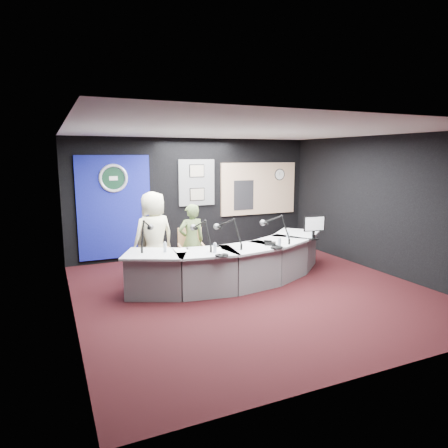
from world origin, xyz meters
name	(u,v)px	position (x,y,z in m)	size (l,w,h in m)	color
ground	(252,290)	(0.00, 0.00, 0.00)	(6.00, 6.00, 0.00)	black
ceiling	(254,131)	(0.00, 0.00, 2.80)	(6.00, 6.00, 0.02)	silver
wall_back	(194,197)	(0.00, 3.00, 1.40)	(6.00, 0.02, 2.80)	black
wall_front	(387,250)	(0.00, -3.00, 1.40)	(6.00, 0.02, 2.80)	black
wall_left	(69,225)	(-3.00, 0.00, 1.40)	(0.02, 6.00, 2.80)	black
wall_right	(383,205)	(3.00, 0.00, 1.40)	(0.02, 6.00, 2.80)	black
broadcast_desk	(237,263)	(-0.05, 0.55, 0.38)	(4.50, 1.90, 0.75)	#B5B7BA
backdrop_panel	(114,208)	(-1.90, 2.97, 1.25)	(1.60, 0.05, 2.30)	navy
agency_seal	(113,178)	(-1.90, 2.93, 1.90)	(0.63, 0.63, 0.07)	silver
seal_center	(113,178)	(-1.90, 2.94, 1.90)	(0.48, 0.48, 0.01)	black
pinboard	(197,183)	(0.05, 2.97, 1.75)	(0.90, 0.04, 1.10)	slate
framed_photo_upper	(197,171)	(0.05, 2.94, 2.03)	(0.34, 0.02, 0.27)	gray
framed_photo_lower	(197,194)	(0.05, 2.94, 1.47)	(0.34, 0.02, 0.27)	gray
booth_window_frame	(259,189)	(1.75, 2.97, 1.55)	(2.12, 0.06, 1.32)	tan
booth_glow	(259,189)	(1.75, 2.96, 1.55)	(2.00, 0.02, 1.20)	#DDB68B
equipment_rack	(244,195)	(1.30, 2.94, 1.40)	(0.55, 0.02, 0.75)	black
wall_clock	(280,175)	(2.35, 2.94, 1.90)	(0.28, 0.28, 0.01)	white
armchair_left	(154,255)	(-1.43, 1.38, 0.47)	(0.53, 0.53, 0.95)	tan
armchair_right	(192,254)	(-0.72, 1.21, 0.48)	(0.54, 0.54, 0.96)	tan
draped_jacket	(151,245)	(-1.43, 1.63, 0.62)	(0.50, 0.10, 0.70)	#6B675B
person_man	(154,236)	(-1.43, 1.38, 0.86)	(0.84, 0.55, 1.72)	#F9F4C7
person_woman	(191,241)	(-0.72, 1.21, 0.73)	(0.53, 0.35, 1.46)	#556C38
computer_monitor	(314,224)	(1.51, 0.29, 1.07)	(0.44, 0.03, 0.30)	black
desk_phone	(270,244)	(0.48, 0.21, 0.78)	(0.20, 0.16, 0.05)	black
headphones_near	(277,247)	(0.44, -0.08, 0.77)	(0.21, 0.21, 0.04)	black
headphones_far	(222,255)	(-0.69, -0.20, 0.77)	(0.23, 0.23, 0.04)	black
paper_stack	(181,250)	(-1.17, 0.49, 0.75)	(0.22, 0.32, 0.00)	white
notepad	(215,249)	(-0.60, 0.29, 0.75)	(0.23, 0.32, 0.00)	white
boom_mic_a	(146,232)	(-1.69, 0.84, 1.05)	(0.41, 0.67, 0.60)	black
boom_mic_b	(202,232)	(-0.79, 0.44, 1.05)	(0.22, 0.73, 0.60)	black
boom_mic_c	(229,231)	(-0.30, 0.37, 1.05)	(0.35, 0.70, 0.60)	black
boom_mic_d	(276,227)	(0.71, 0.40, 1.05)	(0.37, 0.69, 0.60)	black
water_bottles	(250,241)	(0.08, 0.29, 0.84)	(3.14, 0.62, 0.18)	silver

